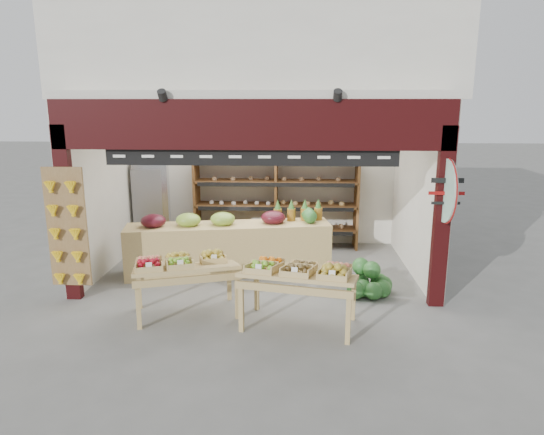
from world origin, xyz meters
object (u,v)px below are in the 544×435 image
Objects in this scene: back_shelving at (276,186)px; display_table_right at (299,272)px; refrigerator at (153,204)px; cardboard_stack at (193,247)px; mid_counter at (228,246)px; display_table_left at (179,266)px; watermelon_pile at (368,283)px.

display_table_right is (0.47, -3.74, -0.52)m from back_shelving.
back_shelving is 1.90× the size of refrigerator.
display_table_right is at bearing -54.13° from cardboard_stack.
mid_counter is 2.22× the size of display_table_left.
back_shelving is at bearing 121.33° from watermelon_pile.
refrigerator reaches higher than cardboard_stack.
cardboard_stack is at bearing 97.82° from display_table_left.
display_table_left is 2.97m from watermelon_pile.
refrigerator is 4.91m from watermelon_pile.
display_table_right reaches higher than display_table_left.
refrigerator is at bearing 111.78° from display_table_left.
back_shelving reaches higher than refrigerator.
watermelon_pile is (1.10, 1.17, -0.57)m from display_table_right.
back_shelving is 2.61m from refrigerator.
display_table_right is 1.70m from watermelon_pile.
display_table_right is (3.05, -3.70, -0.12)m from refrigerator.
refrigerator is 4.79m from display_table_right.
back_shelving is at bearing 30.36° from cardboard_stack.
watermelon_pile is (1.57, -2.57, -1.09)m from back_shelving.
display_table_right is at bearing -61.65° from refrigerator.
display_table_left is at bearing -109.67° from back_shelving.
refrigerator is 1.07× the size of display_table_right.
mid_counter is (0.80, -0.77, 0.25)m from cardboard_stack.
watermelon_pile is at bearing -58.67° from back_shelving.
mid_counter is (1.81, -1.65, -0.40)m from refrigerator.
display_table_right reaches higher than watermelon_pile.
refrigerator reaches higher than display_table_left.
back_shelving is at bearing 70.33° from display_table_left.
back_shelving reaches higher than display_table_right.
refrigerator is 1.49m from cardboard_stack.
watermelon_pile is (2.79, 0.86, -0.53)m from display_table_left.
display_table_right is at bearing -133.41° from watermelon_pile.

